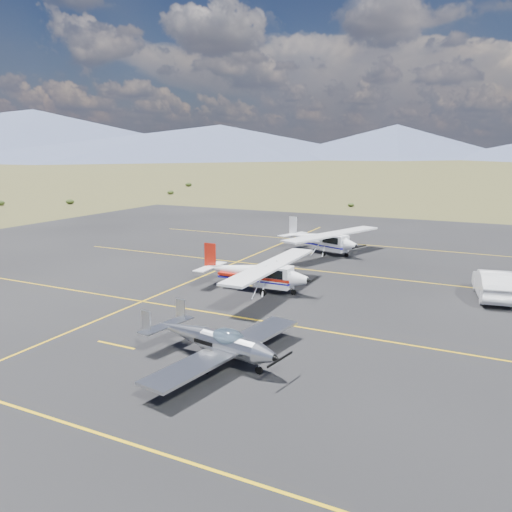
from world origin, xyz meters
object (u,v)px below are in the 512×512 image
Objects in this scene: aircraft_low_wing at (216,341)px; sedan at (494,284)px; aircraft_cessna at (256,271)px; aircraft_plain at (322,239)px.

sedan is (9.57, 14.22, -0.03)m from aircraft_low_wing.
sedan is at bearing 18.97° from aircraft_cessna.
aircraft_cessna is at bearing 9.91° from sedan.
aircraft_low_wing is 1.67× the size of sedan.
sedan is (12.70, -7.84, -0.35)m from aircraft_plain.
aircraft_plain is at bearing 90.05° from aircraft_cessna.
aircraft_plain reaches higher than aircraft_low_wing.
aircraft_cessna is (-3.09, 9.84, 0.29)m from aircraft_low_wing.
sedan is (12.66, 4.38, -0.32)m from aircraft_cessna.
aircraft_plain is 2.07× the size of sedan.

